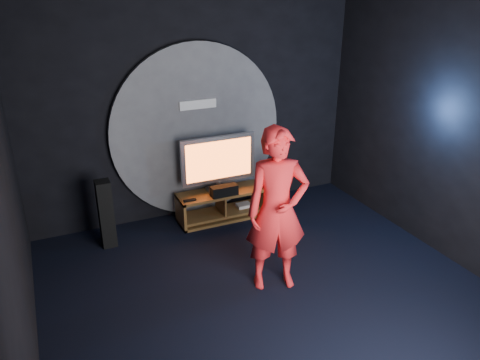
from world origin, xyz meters
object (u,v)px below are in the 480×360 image
object	(u,v)px
subwoofer	(277,199)
player	(277,210)
tv	(218,161)
tower_speaker_right	(279,191)
tower_speaker_left	(106,214)
media_console	(221,207)

from	to	relation	value
subwoofer	player	xyz separation A→B (m)	(-0.97, -1.75, 0.82)
subwoofer	player	size ratio (longest dim) A/B	0.16
tv	tower_speaker_right	distance (m)	1.01
player	subwoofer	bearing A→B (deg)	75.81
tv	player	xyz separation A→B (m)	(-0.04, -1.87, 0.06)
tower_speaker_left	player	size ratio (longest dim) A/B	0.49
tower_speaker_right	subwoofer	distance (m)	0.50
media_console	tv	distance (m)	0.72
media_console	subwoofer	size ratio (longest dim) A/B	4.13
tower_speaker_right	player	world-z (taller)	player
subwoofer	player	distance (m)	2.17
media_console	player	world-z (taller)	player
tower_speaker_right	media_console	bearing A→B (deg)	152.41
tower_speaker_right	tv	bearing A→B (deg)	148.88
tower_speaker_right	player	distance (m)	1.70
tower_speaker_left	tower_speaker_right	distance (m)	2.49
tv	tower_speaker_left	distance (m)	1.76
tv	subwoofer	bearing A→B (deg)	-7.15
tv	subwoofer	world-z (taller)	tv
media_console	player	xyz separation A→B (m)	(-0.04, -1.81, 0.78)
tower_speaker_left	subwoofer	distance (m)	2.65
tv	player	world-z (taller)	player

